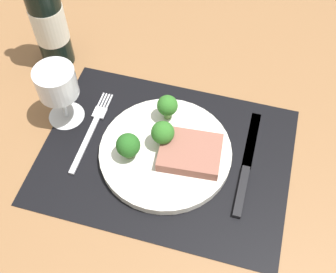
% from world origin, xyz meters
% --- Properties ---
extents(ground_plane, '(1.40, 1.10, 0.03)m').
position_xyz_m(ground_plane, '(0.00, 0.00, -0.01)').
color(ground_plane, brown).
extents(placemat, '(0.45, 0.34, 0.00)m').
position_xyz_m(placemat, '(0.00, 0.00, 0.00)').
color(placemat, black).
rests_on(placemat, ground_plane).
extents(plate, '(0.24, 0.24, 0.02)m').
position_xyz_m(plate, '(0.00, 0.00, 0.01)').
color(plate, silver).
rests_on(plate, placemat).
extents(steak, '(0.12, 0.10, 0.02)m').
position_xyz_m(steak, '(0.05, 0.00, 0.03)').
color(steak, '#8C5647').
rests_on(steak, plate).
extents(broccoli_near_steak, '(0.04, 0.04, 0.05)m').
position_xyz_m(broccoli_near_steak, '(-0.06, -0.03, 0.05)').
color(broccoli_near_steak, '#5B8942').
rests_on(broccoli_near_steak, plate).
extents(broccoli_center, '(0.04, 0.04, 0.06)m').
position_xyz_m(broccoli_center, '(-0.01, 0.01, 0.05)').
color(broccoli_center, '#6B994C').
rests_on(broccoli_center, plate).
extents(broccoli_front_edge, '(0.04, 0.04, 0.05)m').
position_xyz_m(broccoli_front_edge, '(-0.02, 0.07, 0.05)').
color(broccoli_front_edge, '#5B8942').
rests_on(broccoli_front_edge, plate).
extents(fork, '(0.02, 0.19, 0.01)m').
position_xyz_m(fork, '(-0.15, 0.01, 0.01)').
color(fork, silver).
rests_on(fork, placemat).
extents(knife, '(0.02, 0.23, 0.01)m').
position_xyz_m(knife, '(0.15, 0.01, 0.01)').
color(knife, black).
rests_on(knife, placemat).
extents(wine_bottle, '(0.07, 0.07, 0.33)m').
position_xyz_m(wine_bottle, '(-0.29, 0.18, 0.12)').
color(wine_bottle, black).
rests_on(wine_bottle, ground_plane).
extents(wine_glass, '(0.07, 0.07, 0.13)m').
position_xyz_m(wine_glass, '(-0.21, 0.04, 0.09)').
color(wine_glass, silver).
rests_on(wine_glass, ground_plane).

